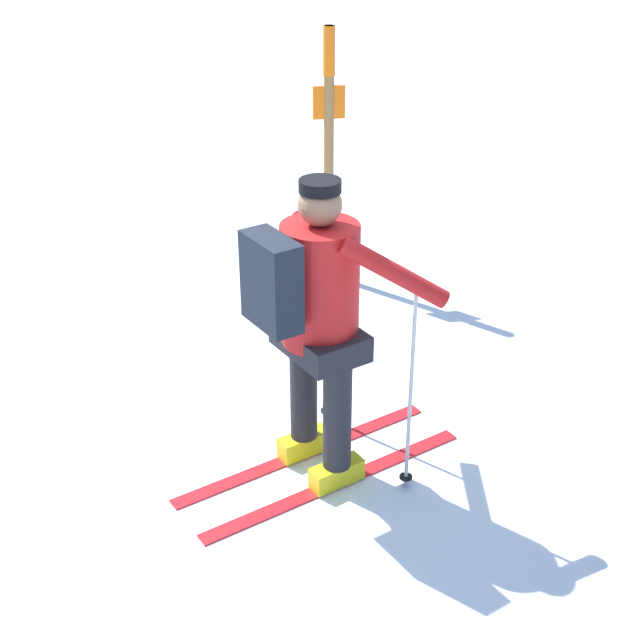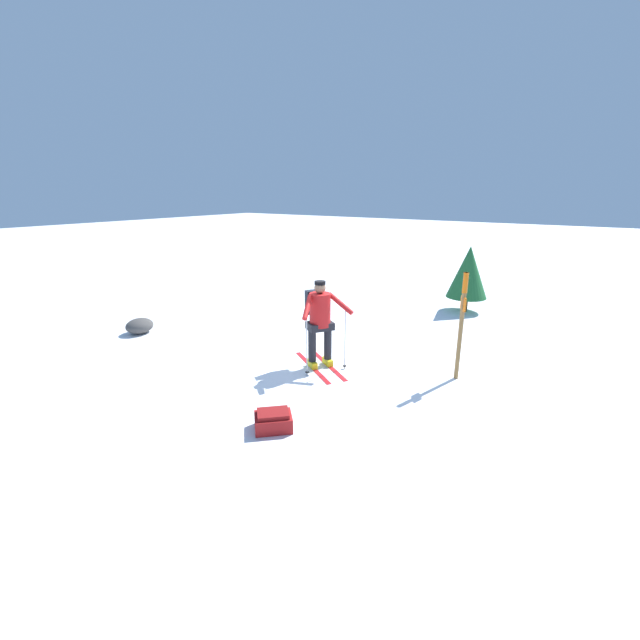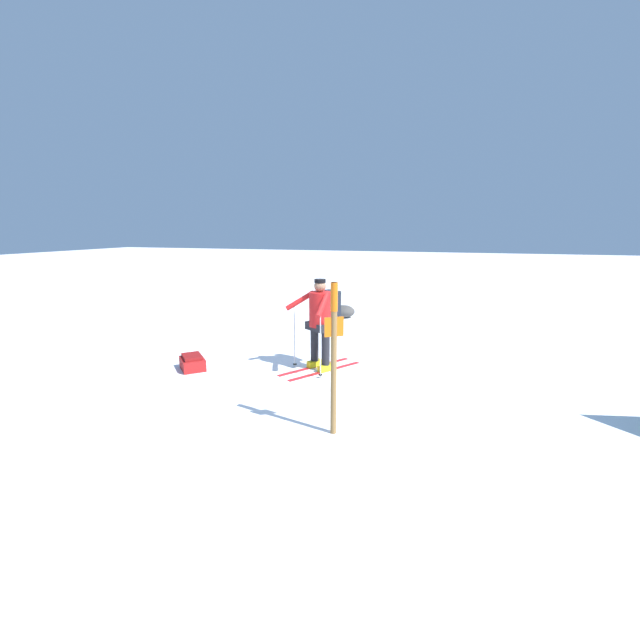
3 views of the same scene
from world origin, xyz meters
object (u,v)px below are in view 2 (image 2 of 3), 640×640
object	(u,v)px
skier	(320,317)
pine_tree	(468,272)
trail_marker	(462,318)
rock_boulder	(140,326)
dropped_backpack	(273,421)

from	to	relation	value
skier	pine_tree	bearing A→B (deg)	167.85
skier	trail_marker	world-z (taller)	trail_marker
rock_boulder	pine_tree	world-z (taller)	pine_tree
rock_boulder	trail_marker	bearing A→B (deg)	103.44
trail_marker	pine_tree	xyz separation A→B (m)	(-4.61, -1.18, -0.04)
skier	rock_boulder	distance (m)	4.78
rock_boulder	pine_tree	size ratio (longest dim) A/B	0.36
skier	dropped_backpack	world-z (taller)	skier
rock_boulder	dropped_backpack	bearing A→B (deg)	74.46
skier	dropped_backpack	bearing A→B (deg)	18.07
skier	trail_marker	size ratio (longest dim) A/B	0.86
dropped_backpack	trail_marker	world-z (taller)	trail_marker
dropped_backpack	skier	bearing A→B (deg)	-161.93
skier	pine_tree	xyz separation A→B (m)	(-5.52, 1.19, 0.12)
trail_marker	skier	bearing A→B (deg)	-68.98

